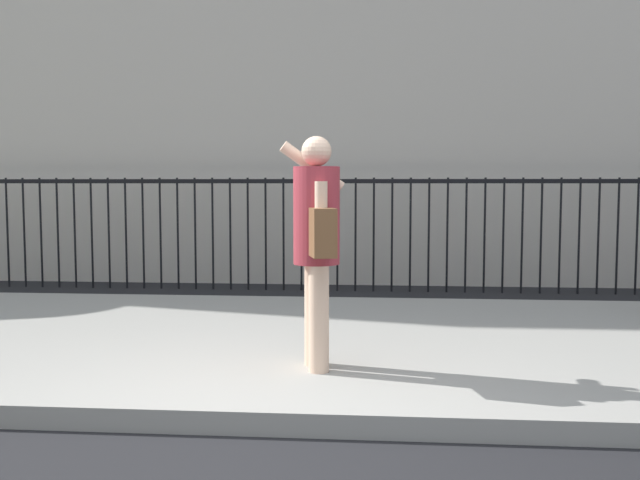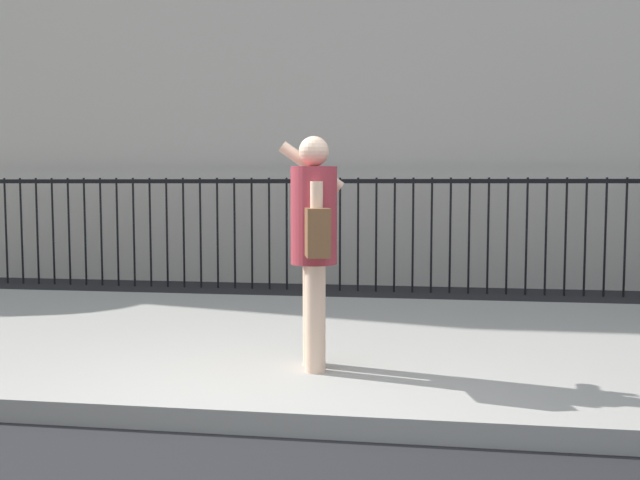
% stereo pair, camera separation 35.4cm
% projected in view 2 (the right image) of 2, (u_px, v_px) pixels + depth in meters
% --- Properties ---
extents(ground_plane, '(60.00, 60.00, 0.00)m').
position_uv_depth(ground_plane, '(242.00, 435.00, 4.33)').
color(ground_plane, black).
extents(sidewalk, '(28.00, 4.40, 0.15)m').
position_uv_depth(sidewalk, '(304.00, 343.00, 6.49)').
color(sidewalk, '#9E9B93').
rests_on(sidewalk, ground).
extents(iron_fence, '(12.03, 0.04, 1.60)m').
position_uv_depth(iron_fence, '(349.00, 219.00, 10.06)').
color(iron_fence, black).
rests_on(iron_fence, ground).
extents(pedestrian_on_phone, '(0.51, 0.71, 1.71)m').
position_uv_depth(pedestrian_on_phone, '(314.00, 235.00, 5.22)').
color(pedestrian_on_phone, beige).
rests_on(pedestrian_on_phone, sidewalk).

